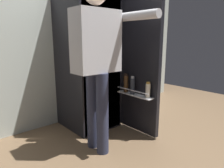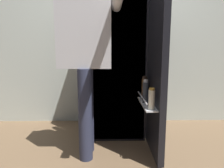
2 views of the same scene
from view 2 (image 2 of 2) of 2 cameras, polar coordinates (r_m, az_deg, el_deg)
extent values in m
plane|color=brown|center=(2.08, 2.00, -18.35)|extent=(5.88, 5.88, 0.00)
cube|color=beige|center=(2.80, 1.16, 16.92)|extent=(4.40, 0.10, 2.66)
cube|color=black|center=(2.41, 1.44, 6.34)|extent=(0.59, 0.64, 1.67)
cube|color=white|center=(2.09, 1.79, 5.84)|extent=(0.55, 0.01, 1.63)
cube|color=white|center=(2.14, 1.73, 5.50)|extent=(0.51, 0.09, 0.01)
cube|color=black|center=(1.85, 12.21, 5.37)|extent=(0.05, 0.56, 1.63)
cube|color=white|center=(1.90, 9.58, -5.43)|extent=(0.10, 0.49, 0.01)
cylinder|color=silver|center=(1.88, 8.34, -3.66)|extent=(0.01, 0.47, 0.01)
cylinder|color=#333842|center=(1.90, 9.23, -2.29)|extent=(0.05, 0.05, 0.19)
cylinder|color=silver|center=(1.89, 9.32, 0.87)|extent=(0.04, 0.04, 0.03)
cylinder|color=brown|center=(2.02, 8.98, -1.40)|extent=(0.06, 0.06, 0.20)
cylinder|color=black|center=(2.00, 9.06, 1.77)|extent=(0.05, 0.05, 0.02)
cylinder|color=#EDE5CC|center=(1.70, 10.88, -4.28)|extent=(0.05, 0.05, 0.16)
cylinder|color=#B78933|center=(1.68, 10.97, -1.36)|extent=(0.04, 0.04, 0.02)
cylinder|color=gold|center=(2.15, 4.94, 6.85)|extent=(0.09, 0.09, 0.09)
cylinder|color=#2D334C|center=(1.98, -6.85, -7.11)|extent=(0.12, 0.12, 0.81)
cylinder|color=#2D334C|center=(1.83, -7.41, -8.58)|extent=(0.12, 0.12, 0.81)
cube|color=silver|center=(1.82, -7.59, 13.56)|extent=(0.45, 0.22, 0.58)
cylinder|color=silver|center=(2.04, -6.78, 12.49)|extent=(0.08, 0.08, 0.54)
camera|label=1|loc=(1.42, -81.99, 7.65)|focal=32.88mm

